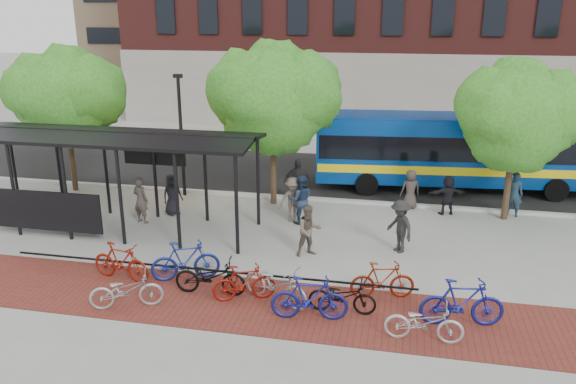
% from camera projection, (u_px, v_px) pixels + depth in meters
% --- Properties ---
extents(ground, '(160.00, 160.00, 0.00)m').
position_uv_depth(ground, '(336.00, 239.00, 19.43)').
color(ground, '#9E9E99').
rests_on(ground, ground).
extents(asphalt_street, '(160.00, 8.00, 0.01)m').
position_uv_depth(asphalt_street, '(357.00, 176.00, 26.89)').
color(asphalt_street, black).
rests_on(asphalt_street, ground).
extents(curb, '(160.00, 0.25, 0.12)m').
position_uv_depth(curb, '(348.00, 201.00, 23.14)').
color(curb, '#B7B7B2').
rests_on(curb, ground).
extents(brick_strip, '(24.00, 3.00, 0.01)m').
position_uv_depth(brick_strip, '(240.00, 303.00, 15.16)').
color(brick_strip, maroon).
rests_on(brick_strip, ground).
extents(bike_rack_rail, '(12.00, 0.05, 0.95)m').
position_uv_depth(bike_rack_rail, '(206.00, 284.00, 16.25)').
color(bike_rack_rail, black).
rests_on(bike_rack_rail, ground).
extents(bus_shelter, '(10.60, 3.07, 3.60)m').
position_uv_depth(bus_shelter, '(106.00, 147.00, 19.64)').
color(bus_shelter, black).
rests_on(bus_shelter, ground).
extents(tree_a, '(4.90, 4.00, 6.18)m').
position_uv_depth(tree_a, '(67.00, 94.00, 23.55)').
color(tree_a, '#382619').
rests_on(tree_a, ground).
extents(tree_b, '(5.15, 4.20, 6.47)m').
position_uv_depth(tree_b, '(275.00, 94.00, 21.75)').
color(tree_b, '#382619').
rests_on(tree_b, ground).
extents(tree_c, '(4.66, 3.80, 5.92)m').
position_uv_depth(tree_c, '(519.00, 113.00, 20.14)').
color(tree_c, '#382619').
rests_on(tree_c, ground).
extents(lamp_post_left, '(0.35, 0.20, 5.12)m').
position_uv_depth(lamp_post_left, '(181.00, 132.00, 23.30)').
color(lamp_post_left, black).
rests_on(lamp_post_left, ground).
extents(bus, '(12.35, 3.87, 3.28)m').
position_uv_depth(bus, '(457.00, 148.00, 24.39)').
color(bus, navy).
rests_on(bus, ground).
extents(bike_1, '(1.97, 0.88, 1.15)m').
position_uv_depth(bike_1, '(121.00, 262.00, 16.33)').
color(bike_1, maroon).
rests_on(bike_1, ground).
extents(bike_2, '(2.03, 1.35, 1.01)m').
position_uv_depth(bike_2, '(126.00, 290.00, 14.81)').
color(bike_2, '#99999B').
rests_on(bike_2, ground).
extents(bike_3, '(2.06, 1.32, 1.20)m').
position_uv_depth(bike_3, '(185.00, 261.00, 16.34)').
color(bike_3, navy).
rests_on(bike_3, ground).
extents(bike_4, '(2.05, 0.80, 1.06)m').
position_uv_depth(bike_4, '(210.00, 276.00, 15.52)').
color(bike_4, black).
rests_on(bike_4, ground).
extents(bike_5, '(1.79, 1.09, 1.04)m').
position_uv_depth(bike_5, '(244.00, 283.00, 15.18)').
color(bike_5, maroon).
rests_on(bike_5, ground).
extents(bike_6, '(2.19, 1.52, 1.09)m').
position_uv_depth(bike_6, '(276.00, 284.00, 15.05)').
color(bike_6, '#A2A2A4').
rests_on(bike_6, ground).
extents(bike_7, '(2.03, 0.80, 1.19)m').
position_uv_depth(bike_7, '(309.00, 298.00, 14.20)').
color(bike_7, navy).
rests_on(bike_7, ground).
extents(bike_8, '(1.78, 0.62, 0.93)m').
position_uv_depth(bike_8, '(342.00, 296.00, 14.57)').
color(bike_8, black).
rests_on(bike_8, ground).
extents(bike_9, '(1.84, 0.89, 1.06)m').
position_uv_depth(bike_9, '(382.00, 280.00, 15.30)').
color(bike_9, maroon).
rests_on(bike_9, ground).
extents(bike_10, '(1.87, 0.66, 0.98)m').
position_uv_depth(bike_10, '(424.00, 322.00, 13.30)').
color(bike_10, '#B1B2B4').
rests_on(bike_10, ground).
extents(bike_11, '(2.16, 0.90, 1.26)m').
position_uv_depth(bike_11, '(462.00, 303.00, 13.92)').
color(bike_11, navy).
rests_on(bike_11, ground).
extents(pedestrian_0, '(0.89, 0.94, 1.62)m').
position_uv_depth(pedestrian_0, '(172.00, 194.00, 21.61)').
color(pedestrian_0, black).
rests_on(pedestrian_0, ground).
extents(pedestrian_1, '(0.73, 0.57, 1.75)m').
position_uv_depth(pedestrian_1, '(141.00, 200.00, 20.72)').
color(pedestrian_1, '#443C36').
rests_on(pedestrian_1, ground).
extents(pedestrian_2, '(1.06, 0.93, 1.85)m').
position_uv_depth(pedestrian_2, '(300.00, 200.00, 20.63)').
color(pedestrian_2, '#1F2F4A').
rests_on(pedestrian_2, ground).
extents(pedestrian_3, '(1.27, 1.08, 1.71)m').
position_uv_depth(pedestrian_3, '(293.00, 200.00, 20.84)').
color(pedestrian_3, brown).
rests_on(pedestrian_3, ground).
extents(pedestrian_4, '(1.19, 0.70, 1.91)m').
position_uv_depth(pedestrian_4, '(298.00, 182.00, 22.70)').
color(pedestrian_4, '#272727').
rests_on(pedestrian_4, ground).
extents(pedestrian_5, '(1.52, 0.87, 1.56)m').
position_uv_depth(pedestrian_5, '(448.00, 195.00, 21.62)').
color(pedestrian_5, black).
rests_on(pedestrian_5, ground).
extents(pedestrian_6, '(0.90, 0.73, 1.58)m').
position_uv_depth(pedestrian_6, '(410.00, 189.00, 22.26)').
color(pedestrian_6, '#3C3330').
rests_on(pedestrian_6, ground).
extents(pedestrian_7, '(0.72, 0.54, 1.77)m').
position_uv_depth(pedestrian_7, '(514.00, 194.00, 21.38)').
color(pedestrian_7, '#1D3144').
rests_on(pedestrian_7, ground).
extents(pedestrian_8, '(1.04, 0.98, 1.70)m').
position_uv_depth(pedestrian_8, '(309.00, 230.00, 17.92)').
color(pedestrian_8, brown).
rests_on(pedestrian_8, ground).
extents(pedestrian_9, '(1.22, 1.30, 1.77)m').
position_uv_depth(pedestrian_9, '(400.00, 226.00, 18.17)').
color(pedestrian_9, black).
rests_on(pedestrian_9, ground).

